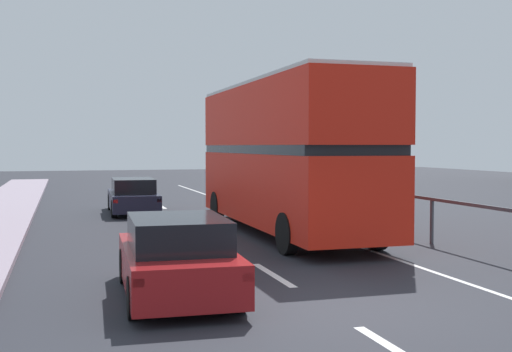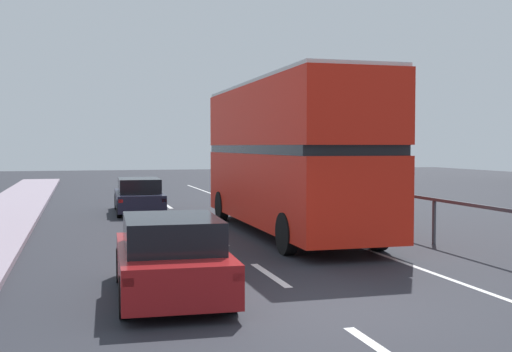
# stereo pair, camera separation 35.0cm
# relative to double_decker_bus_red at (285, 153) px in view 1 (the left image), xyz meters

# --- Properties ---
(ground_plane) EXTENTS (75.89, 120.00, 0.10)m
(ground_plane) POSITION_rel_double_decker_bus_red_xyz_m (-2.23, -8.17, -2.40)
(ground_plane) COLOR #25272E
(lane_paint_markings) EXTENTS (3.36, 46.00, 0.01)m
(lane_paint_markings) POSITION_rel_double_decker_bus_red_xyz_m (-0.26, 0.29, -2.35)
(lane_paint_markings) COLOR silver
(lane_paint_markings) RESTS_ON ground
(bridge_side_railing) EXTENTS (0.10, 42.00, 1.22)m
(bridge_side_railing) POSITION_rel_double_decker_bus_red_xyz_m (3.03, 0.83, -1.37)
(bridge_side_railing) COLOR #434850
(bridge_side_railing) RESTS_ON ground
(double_decker_bus_red) EXTENTS (2.61, 10.20, 4.40)m
(double_decker_bus_red) POSITION_rel_double_decker_bus_red_xyz_m (0.00, 0.00, 0.00)
(double_decker_bus_red) COLOR red
(double_decker_bus_red) RESTS_ON ground
(hatchback_car_near) EXTENTS (1.92, 4.08, 1.38)m
(hatchback_car_near) POSITION_rel_double_decker_bus_red_xyz_m (-4.38, -6.97, -1.69)
(hatchback_car_near) COLOR maroon
(hatchback_car_near) RESTS_ON ground
(sedan_car_ahead) EXTENTS (1.85, 4.57, 1.33)m
(sedan_car_ahead) POSITION_rel_double_decker_bus_red_xyz_m (-3.67, 7.08, -1.71)
(sedan_car_ahead) COLOR #1D1E30
(sedan_car_ahead) RESTS_ON ground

